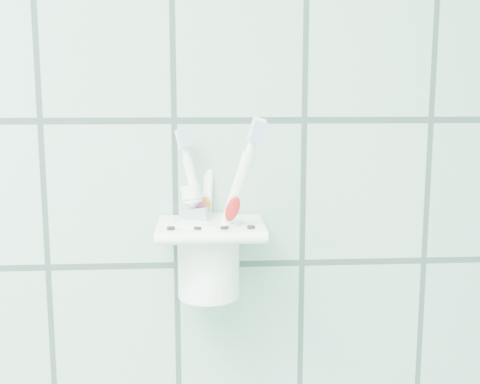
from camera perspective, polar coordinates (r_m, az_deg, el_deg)
The scene contains 6 objects.
holder_bracket at distance 0.68m, azimuth -2.80°, elevation -3.58°, with size 0.12×0.10×0.04m.
cup at distance 0.70m, azimuth -3.00°, elevation -5.93°, with size 0.08×0.08×0.09m.
toothbrush_pink at distance 0.69m, azimuth -2.20°, elevation -1.48°, with size 0.05×0.03×0.19m.
toothbrush_blue at distance 0.67m, azimuth -3.78°, elevation -1.64°, with size 0.03×0.08×0.19m.
toothbrush_orange at distance 0.67m, azimuth -3.44°, elevation -0.81°, with size 0.06×0.05×0.21m.
toothpaste_tube at distance 0.68m, azimuth -3.59°, elevation -3.78°, with size 0.04×0.04×0.13m.
Camera 1 is at (0.65, 0.49, 1.46)m, focal length 45.00 mm.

